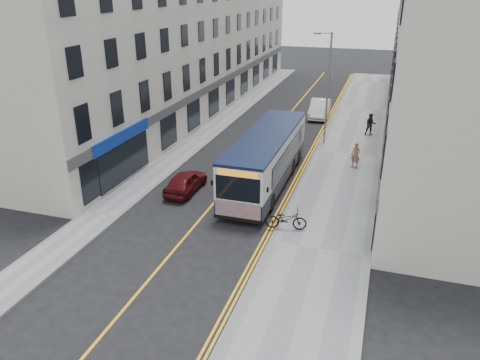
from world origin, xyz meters
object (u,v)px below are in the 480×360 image
Objects in this scene: city_bus at (266,157)px; pedestrian_near at (356,155)px; streetlamp at (327,85)px; car_white at (320,109)px; car_maroon at (186,182)px; bicycle at (286,219)px; pedestrian_far at (371,124)px.

city_bus is 6.71× the size of pedestrian_near.
streetlamp is 9.38m from city_bus.
streetlamp is 1.74× the size of car_white.
streetlamp reaches higher than car_maroon.
car_white reaches higher than bicycle.
car_white is at bearing -103.79° from car_maroon.
pedestrian_far is (2.98, 16.73, 0.33)m from bicycle.
car_white is (0.70, 16.14, -0.97)m from city_bus.
pedestrian_far is 6.50m from car_white.
car_maroon is at bearing -127.27° from pedestrian_near.
streetlamp is at bearing -82.20° from car_white.
city_bus is at bearing -103.59° from streetlamp.
pedestrian_near is (4.81, 4.24, -0.80)m from city_bus.
car_white is (-1.64, 21.29, 0.12)m from bicycle.
streetlamp is 14.39m from bicycle.
pedestrian_near is 0.45× the size of car_maroon.
pedestrian_far is at bearing 65.29° from city_bus.
pedestrian_near reaches higher than car_maroon.
city_bus reaches higher than pedestrian_near.
bicycle is at bearing -65.56° from city_bus.
streetlamp is at bearing -150.30° from pedestrian_far.
streetlamp is 13.26m from car_maroon.
city_bus is at bearing -126.41° from pedestrian_far.
pedestrian_far is at bearing 41.40° from streetlamp.
car_maroon is at bearing -150.35° from city_bus.
streetlamp is 4.04× the size of bicycle.
pedestrian_near is at bearing -142.79° from car_maroon.
streetlamp is 5.48m from pedestrian_far.
city_bus reaches higher than pedestrian_far.
city_bus is 3.02× the size of car_maroon.
pedestrian_near reaches higher than car_white.
city_bus is at bearing -122.29° from pedestrian_near.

